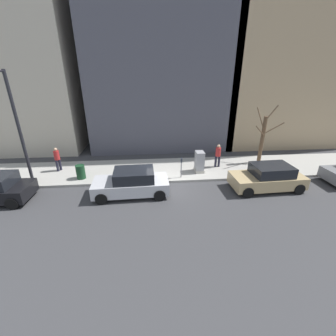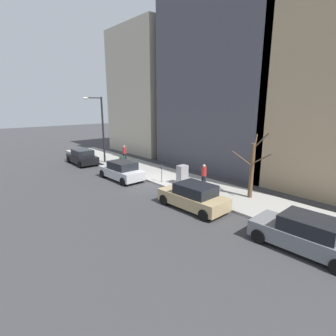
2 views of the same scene
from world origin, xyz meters
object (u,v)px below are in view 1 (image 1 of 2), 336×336
object	(u,v)px
parked_car_tan	(268,178)
bare_tree	(263,138)
parked_car_silver	(132,183)
utility_box	(199,162)
office_block_center	(158,14)
pedestrian_near_meter	(218,154)
streetlamp	(14,121)
parking_meter	(181,166)
office_tower_left	(282,11)
office_tower_right	(25,60)
pedestrian_midblock	(57,158)
trash_bin	(81,172)

from	to	relation	value
parked_car_tan	bare_tree	distance (m)	4.28
parked_car_tan	parked_car_silver	distance (m)	8.02
utility_box	office_block_center	world-z (taller)	office_block_center
pedestrian_near_meter	office_block_center	xyz separation A→B (m)	(9.55, 3.67, 10.19)
parked_car_silver	streetlamp	world-z (taller)	streetlamp
parking_meter	pedestrian_near_meter	world-z (taller)	pedestrian_near_meter
office_block_center	streetlamp	bearing A→B (deg)	143.00
office_tower_left	parking_meter	bearing A→B (deg)	135.92
parked_car_tan	office_tower_right	bearing A→B (deg)	54.82
bare_tree	parked_car_silver	bearing A→B (deg)	112.23
office_tower_right	parked_car_tan	bearing A→B (deg)	-123.07
pedestrian_near_meter	bare_tree	bearing A→B (deg)	-168.41
streetlamp	office_tower_left	xyz separation A→B (m)	(11.71, -20.49, 7.87)
utility_box	pedestrian_midblock	world-z (taller)	pedestrian_midblock
utility_box	streetlamp	size ratio (longest dim) A/B	0.22
parking_meter	pedestrian_near_meter	bearing A→B (deg)	-61.30
pedestrian_midblock	office_tower_left	world-z (taller)	office_tower_left
parked_car_tan	trash_bin	distance (m)	11.61
parked_car_silver	office_block_center	bearing A→B (deg)	-11.69
parked_car_tan	streetlamp	bearing A→B (deg)	81.75
streetlamp	pedestrian_midblock	xyz separation A→B (m)	(2.03, -1.00, -2.93)
parking_meter	utility_box	size ratio (longest dim) A/B	0.94
office_block_center	pedestrian_midblock	bearing A→B (deg)	140.97
parked_car_tan	trash_bin	size ratio (longest dim) A/B	4.74
parking_meter	parked_car_tan	bearing A→B (deg)	-108.93
trash_bin	pedestrian_midblock	size ratio (longest dim) A/B	0.54
parking_meter	pedestrian_midblock	size ratio (longest dim) A/B	0.81
parked_car_silver	office_block_center	size ratio (longest dim) A/B	0.19
office_tower_right	pedestrian_midblock	bearing A→B (deg)	-151.38
parking_meter	utility_box	distance (m)	1.62
office_tower_left	office_tower_right	world-z (taller)	office_tower_left
parking_meter	pedestrian_midblock	xyz separation A→B (m)	(1.86, 8.31, 0.11)
parked_car_silver	bare_tree	bearing A→B (deg)	-69.45
parking_meter	bare_tree	distance (m)	6.74
parked_car_silver	pedestrian_midblock	world-z (taller)	pedestrian_midblock
trash_bin	parking_meter	bearing A→B (deg)	-93.99
parked_car_tan	pedestrian_near_meter	world-z (taller)	pedestrian_near_meter
parking_meter	bare_tree	bearing A→B (deg)	-71.15
utility_box	office_block_center	distance (m)	14.80
office_tower_right	office_block_center	bearing A→B (deg)	-83.30
bare_tree	trash_bin	world-z (taller)	bare_tree
parking_meter	office_tower_right	xyz separation A→B (m)	(9.73, 12.61, 6.44)
bare_tree	office_tower_left	world-z (taller)	office_tower_left
utility_box	streetlamp	distance (m)	11.19
parked_car_silver	office_block_center	world-z (taller)	office_block_center
office_tower_left	parked_car_silver	bearing A→B (deg)	132.87
parked_car_tan	bare_tree	world-z (taller)	bare_tree
parking_meter	office_tower_left	size ratio (longest dim) A/B	0.06
pedestrian_near_meter	office_tower_right	distance (m)	18.60
pedestrian_midblock	office_tower_right	bearing A→B (deg)	-122.17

